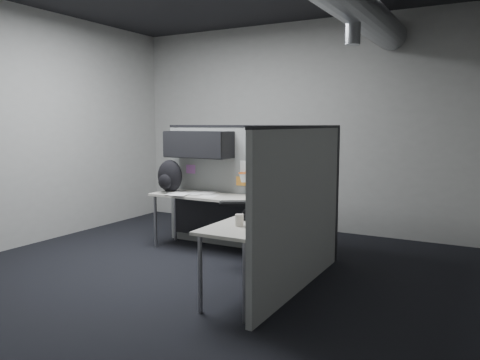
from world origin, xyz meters
The scene contains 12 objects.
room centered at (0.56, 0.00, 2.10)m, with size 5.62×5.62×3.22m.
partition_back centered at (-0.25, 1.23, 1.00)m, with size 2.44×0.42×1.63m.
partition_right centered at (1.10, 0.22, 0.82)m, with size 0.07×2.23×1.63m.
desk centered at (0.15, 0.70, 0.61)m, with size 2.31×2.11×0.73m.
monitor centered at (0.71, 0.97, 0.96)m, with size 0.52×0.52×0.44m.
keyboard centered at (0.25, 0.53, 0.75)m, with size 0.52×0.41×0.04m.
mouse centered at (0.64, 0.37, 0.75)m, with size 0.28×0.28×0.05m.
phone centered at (0.76, -0.12, 0.77)m, with size 0.23×0.25×0.10m.
bottles centered at (0.98, -0.51, 0.77)m, with size 0.15×0.16×0.08m.
cup centered at (0.76, -0.44, 0.78)m, with size 0.08×0.08×0.11m, color beige.
papers centered at (-0.73, 0.92, 0.74)m, with size 0.84×0.59×0.02m.
backpack centered at (-1.06, 0.93, 0.94)m, with size 0.40×0.37×0.44m.
Camera 1 is at (2.76, -4.06, 1.65)m, focal length 35.00 mm.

